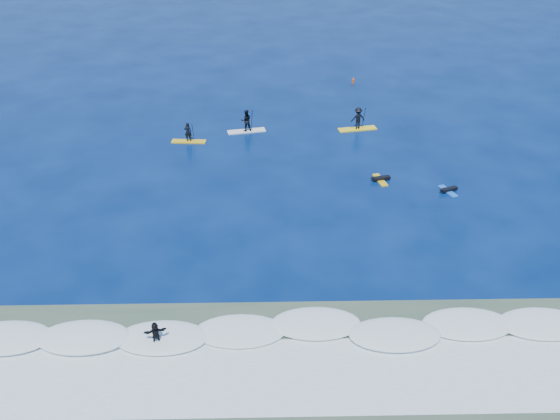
{
  "coord_description": "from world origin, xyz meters",
  "views": [
    {
      "loc": [
        -1.41,
        -34.47,
        22.4
      ],
      "look_at": [
        -0.68,
        1.39,
        0.6
      ],
      "focal_mm": 40.0,
      "sensor_mm": 36.0,
      "label": 1
    }
  ],
  "objects_px": {
    "sup_paddler_right": "(358,120)",
    "prone_paddler_far": "(448,190)",
    "prone_paddler_near": "(380,179)",
    "wave_surfer": "(156,334)",
    "sup_paddler_left": "(188,135)",
    "sup_paddler_center": "(246,122)",
    "marker_buoy": "(353,81)"
  },
  "relations": [
    {
      "from": "prone_paddler_far",
      "to": "wave_surfer",
      "type": "xyz_separation_m",
      "value": [
        -18.81,
        -15.5,
        0.64
      ]
    },
    {
      "from": "prone_paddler_near",
      "to": "wave_surfer",
      "type": "relative_size",
      "value": 1.04
    },
    {
      "from": "sup_paddler_center",
      "to": "prone_paddler_far",
      "type": "relative_size",
      "value": 1.79
    },
    {
      "from": "prone_paddler_near",
      "to": "sup_paddler_right",
      "type": "bearing_deg",
      "value": -9.68
    },
    {
      "from": "marker_buoy",
      "to": "sup_paddler_right",
      "type": "bearing_deg",
      "value": -95.09
    },
    {
      "from": "sup_paddler_center",
      "to": "prone_paddler_near",
      "type": "distance_m",
      "value": 13.78
    },
    {
      "from": "sup_paddler_right",
      "to": "prone_paddler_far",
      "type": "height_order",
      "value": "sup_paddler_right"
    },
    {
      "from": "sup_paddler_center",
      "to": "wave_surfer",
      "type": "relative_size",
      "value": 1.76
    },
    {
      "from": "sup_paddler_right",
      "to": "prone_paddler_far",
      "type": "bearing_deg",
      "value": -75.37
    },
    {
      "from": "prone_paddler_near",
      "to": "wave_surfer",
      "type": "bearing_deg",
      "value": 127.82
    },
    {
      "from": "sup_paddler_left",
      "to": "sup_paddler_right",
      "type": "bearing_deg",
      "value": 13.05
    },
    {
      "from": "sup_paddler_center",
      "to": "sup_paddler_left",
      "type": "bearing_deg",
      "value": -168.12
    },
    {
      "from": "prone_paddler_near",
      "to": "prone_paddler_far",
      "type": "bearing_deg",
      "value": -123.96
    },
    {
      "from": "wave_surfer",
      "to": "sup_paddler_center",
      "type": "bearing_deg",
      "value": 65.96
    },
    {
      "from": "prone_paddler_near",
      "to": "prone_paddler_far",
      "type": "height_order",
      "value": "prone_paddler_near"
    },
    {
      "from": "sup_paddler_right",
      "to": "prone_paddler_far",
      "type": "distance_m",
      "value": 12.38
    },
    {
      "from": "sup_paddler_left",
      "to": "wave_surfer",
      "type": "bearing_deg",
      "value": -83.7
    },
    {
      "from": "sup_paddler_center",
      "to": "sup_paddler_right",
      "type": "relative_size",
      "value": 0.98
    },
    {
      "from": "sup_paddler_right",
      "to": "wave_surfer",
      "type": "xyz_separation_m",
      "value": [
        -13.61,
        -26.71,
        -0.15
      ]
    },
    {
      "from": "sup_paddler_center",
      "to": "prone_paddler_far",
      "type": "xyz_separation_m",
      "value": [
        14.93,
        -10.96,
        -0.73
      ]
    },
    {
      "from": "sup_paddler_center",
      "to": "marker_buoy",
      "type": "distance_m",
      "value": 16.17
    },
    {
      "from": "sup_paddler_left",
      "to": "wave_surfer",
      "type": "xyz_separation_m",
      "value": [
        0.94,
        -24.41,
        0.14
      ]
    },
    {
      "from": "sup_paddler_left",
      "to": "wave_surfer",
      "type": "relative_size",
      "value": 1.51
    },
    {
      "from": "prone_paddler_far",
      "to": "sup_paddler_left",
      "type": "bearing_deg",
      "value": 44.2
    },
    {
      "from": "prone_paddler_near",
      "to": "marker_buoy",
      "type": "distance_m",
      "value": 21.2
    },
    {
      "from": "prone_paddler_near",
      "to": "wave_surfer",
      "type": "height_order",
      "value": "wave_surfer"
    },
    {
      "from": "marker_buoy",
      "to": "prone_paddler_far",
      "type": "bearing_deg",
      "value": -79.78
    },
    {
      "from": "sup_paddler_right",
      "to": "sup_paddler_center",
      "type": "bearing_deg",
      "value": 171.26
    },
    {
      "from": "prone_paddler_near",
      "to": "marker_buoy",
      "type": "xyz_separation_m",
      "value": [
        0.52,
        21.2,
        0.15
      ]
    },
    {
      "from": "wave_surfer",
      "to": "marker_buoy",
      "type": "distance_m",
      "value": 41.19
    },
    {
      "from": "prone_paddler_far",
      "to": "marker_buoy",
      "type": "relative_size",
      "value": 2.91
    },
    {
      "from": "sup_paddler_left",
      "to": "marker_buoy",
      "type": "distance_m",
      "value": 21.02
    }
  ]
}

